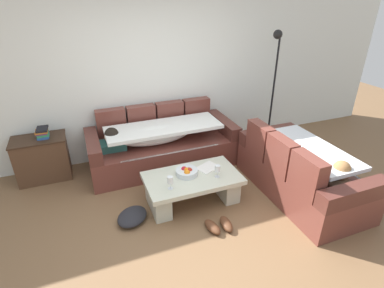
# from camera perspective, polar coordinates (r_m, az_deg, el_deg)

# --- Properties ---
(ground_plane) EXTENTS (14.00, 14.00, 0.00)m
(ground_plane) POSITION_cam_1_polar(r_m,az_deg,el_deg) (3.62, 1.93, -15.88)
(ground_plane) COLOR brown
(back_wall) EXTENTS (9.00, 0.10, 2.70)m
(back_wall) POSITION_cam_1_polar(r_m,az_deg,el_deg) (4.84, -8.12, 13.37)
(back_wall) COLOR white
(back_wall) RESTS_ON ground_plane
(couch_along_wall) EXTENTS (2.23, 0.92, 0.88)m
(couch_along_wall) POSITION_cam_1_polar(r_m,az_deg,el_deg) (4.70, -5.89, -0.15)
(couch_along_wall) COLOR brown
(couch_along_wall) RESTS_ON ground_plane
(couch_near_window) EXTENTS (0.92, 1.79, 0.88)m
(couch_near_window) POSITION_cam_1_polar(r_m,az_deg,el_deg) (4.24, 19.89, -4.97)
(couch_near_window) COLOR brown
(couch_near_window) RESTS_ON ground_plane
(coffee_table) EXTENTS (1.20, 0.68, 0.38)m
(coffee_table) POSITION_cam_1_polar(r_m,az_deg,el_deg) (3.90, 0.08, -7.85)
(coffee_table) COLOR beige
(coffee_table) RESTS_ON ground_plane
(fruit_bowl) EXTENTS (0.28, 0.28, 0.10)m
(fruit_bowl) POSITION_cam_1_polar(r_m,az_deg,el_deg) (3.83, -1.01, -5.28)
(fruit_bowl) COLOR silver
(fruit_bowl) RESTS_ON coffee_table
(wine_glass_near_left) EXTENTS (0.07, 0.07, 0.17)m
(wine_glass_near_left) POSITION_cam_1_polar(r_m,az_deg,el_deg) (3.54, -4.16, -6.87)
(wine_glass_near_left) COLOR silver
(wine_glass_near_left) RESTS_ON coffee_table
(wine_glass_near_right) EXTENTS (0.07, 0.07, 0.17)m
(wine_glass_near_right) POSITION_cam_1_polar(r_m,az_deg,el_deg) (3.76, 4.85, -4.72)
(wine_glass_near_right) COLOR silver
(wine_glass_near_right) RESTS_ON coffee_table
(open_magazine) EXTENTS (0.34, 0.30, 0.01)m
(open_magazine) POSITION_cam_1_polar(r_m,az_deg,el_deg) (3.99, 3.01, -4.45)
(open_magazine) COLOR white
(open_magazine) RESTS_ON coffee_table
(side_cabinet) EXTENTS (0.72, 0.44, 0.64)m
(side_cabinet) POSITION_cam_1_polar(r_m,az_deg,el_deg) (4.83, -26.42, -2.46)
(side_cabinet) COLOR #4E3422
(side_cabinet) RESTS_ON ground_plane
(book_stack_on_cabinet) EXTENTS (0.17, 0.23, 0.14)m
(book_stack_on_cabinet) POSITION_cam_1_polar(r_m,az_deg,el_deg) (4.66, -26.44, 1.92)
(book_stack_on_cabinet) COLOR #2D569E
(book_stack_on_cabinet) RESTS_ON side_cabinet
(floor_lamp) EXTENTS (0.33, 0.31, 1.95)m
(floor_lamp) POSITION_cam_1_polar(r_m,az_deg,el_deg) (5.25, 15.11, 11.14)
(floor_lamp) COLOR black
(floor_lamp) RESTS_ON ground_plane
(pair_of_shoes) EXTENTS (0.33, 0.29, 0.09)m
(pair_of_shoes) POSITION_cam_1_polar(r_m,az_deg,el_deg) (3.62, 5.18, -15.08)
(pair_of_shoes) COLOR #59331E
(pair_of_shoes) RESTS_ON ground_plane
(crumpled_garment) EXTENTS (0.51, 0.51, 0.12)m
(crumpled_garment) POSITION_cam_1_polar(r_m,az_deg,el_deg) (3.77, -11.23, -13.29)
(crumpled_garment) COLOR #232328
(crumpled_garment) RESTS_ON ground_plane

